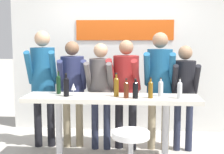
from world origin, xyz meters
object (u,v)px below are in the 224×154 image
object	(u,v)px
person_left	(73,82)
wine_bottle_0	(66,86)
bar_stool	(131,149)
wine_bottle_7	(116,86)
person_far_left	(43,76)
wine_bottle_5	(135,89)
wine_bottle_3	(126,89)
tasting_table	(112,107)
person_center_left	(101,84)
wine_bottle_4	(151,89)
person_center_right	(159,78)
wine_bottle_1	(58,84)
wine_bottle_2	(180,89)
person_center	(126,83)
wine_bottle_6	(161,88)
person_right	(184,86)
wine_glass_0	(73,87)

from	to	relation	value
person_left	wine_bottle_0	size ratio (longest dim) A/B	5.31
bar_stool	wine_bottle_7	bearing A→B (deg)	109.22
person_far_left	wine_bottle_5	distance (m)	1.58
bar_stool	wine_bottle_5	bearing A→B (deg)	85.04
wine_bottle_3	wine_bottle_7	distance (m)	0.17
person_far_left	wine_bottle_5	bearing A→B (deg)	-33.76
tasting_table	wine_bottle_3	xyz separation A→B (m)	(0.20, -0.11, 0.27)
person_center_left	wine_bottle_4	distance (m)	0.93
person_far_left	person_center_right	distance (m)	1.79
bar_stool	wine_bottle_7	world-z (taller)	wine_bottle_7
wine_bottle_1	wine_bottle_4	size ratio (longest dim) A/B	1.18
wine_bottle_2	wine_bottle_4	world-z (taller)	wine_bottle_4
person_center	person_center_right	world-z (taller)	person_center_right
tasting_table	wine_bottle_6	size ratio (longest dim) A/B	9.33
person_center_left	wine_bottle_1	distance (m)	0.67
person_center_right	wine_bottle_1	world-z (taller)	person_center_right
bar_stool	person_far_left	distance (m)	1.95
person_far_left	person_center	distance (m)	1.28
bar_stool	person_center_right	xyz separation A→B (m)	(0.40, 1.19, 0.69)
bar_stool	person_far_left	bearing A→B (deg)	139.67
tasting_table	wine_bottle_4	xyz separation A→B (m)	(0.52, -0.09, 0.28)
wine_bottle_1	wine_bottle_7	world-z (taller)	wine_bottle_1
person_center_right	wine_bottle_2	size ratio (longest dim) A/B	6.68
bar_stool	wine_bottle_6	xyz separation A→B (m)	(0.38, 0.67, 0.62)
person_center_left	bar_stool	bearing A→B (deg)	-65.00
bar_stool	person_center_right	size ratio (longest dim) A/B	0.36
tasting_table	person_center_left	size ratio (longest dim) A/B	1.45
person_center_right	wine_bottle_7	bearing A→B (deg)	-131.68
person_right	wine_bottle_3	size ratio (longest dim) A/B	6.19
person_center	wine_bottle_6	size ratio (longest dim) A/B	6.64
person_right	wine_bottle_5	world-z (taller)	person_right
bar_stool	wine_bottle_6	size ratio (longest dim) A/B	2.52
tasting_table	wine_bottle_0	xyz separation A→B (m)	(-0.61, -0.06, 0.29)
tasting_table	wine_bottle_1	bearing A→B (deg)	171.30
person_center_left	wine_bottle_5	xyz separation A→B (m)	(0.53, -0.62, 0.04)
person_center_right	person_center	bearing A→B (deg)	-173.69
person_center_right	wine_glass_0	xyz separation A→B (m)	(-1.19, -0.61, -0.06)
person_far_left	wine_bottle_6	size ratio (longest dim) A/B	7.19
wine_bottle_7	person_center_right	bearing A→B (deg)	43.60
person_far_left	wine_bottle_3	world-z (taller)	person_far_left
person_far_left	person_center_left	size ratio (longest dim) A/B	1.11
person_center	person_center_right	bearing A→B (deg)	12.50
person_center_right	person_right	xyz separation A→B (m)	(0.37, -0.02, -0.12)
person_left	wine_bottle_5	size ratio (longest dim) A/B	6.41
bar_stool	person_center_left	distance (m)	1.36
wine_glass_0	wine_bottle_0	bearing A→B (deg)	-172.08
wine_bottle_0	wine_bottle_6	size ratio (longest dim) A/B	1.24
wine_bottle_2	wine_bottle_5	distance (m)	0.57
tasting_table	person_center_right	xyz separation A→B (m)	(0.68, 0.56, 0.33)
person_far_left	wine_bottle_3	xyz separation A→B (m)	(1.31, -0.66, -0.08)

